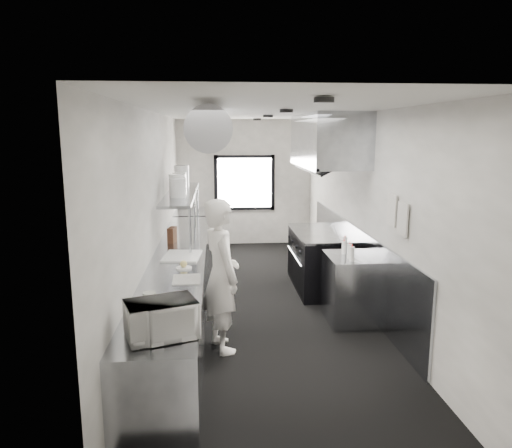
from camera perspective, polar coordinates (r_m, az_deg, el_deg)
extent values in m
cube|color=black|center=(7.27, 0.61, -9.48)|extent=(3.00, 8.00, 0.01)
cube|color=silver|center=(6.82, 0.66, 13.16)|extent=(3.00, 8.00, 0.01)
cube|color=silver|center=(10.86, -1.38, 4.91)|extent=(3.00, 0.02, 2.80)
cube|color=silver|center=(3.07, 7.85, -10.78)|extent=(3.00, 0.02, 2.80)
cube|color=silver|center=(6.93, -11.82, 1.27)|extent=(0.02, 8.00, 2.80)
cube|color=silver|center=(7.20, 12.60, 1.60)|extent=(0.02, 8.00, 2.80)
cube|color=gray|center=(7.65, 11.53, -4.33)|extent=(0.03, 5.50, 1.10)
cylinder|color=#94959C|center=(7.18, -5.33, 11.01)|extent=(0.40, 6.40, 0.40)
cube|color=white|center=(10.82, -1.36, 4.89)|extent=(1.20, 0.03, 1.10)
cube|color=black|center=(10.80, -1.38, 7.94)|extent=(1.36, 0.03, 0.08)
cube|color=black|center=(10.91, -1.36, 1.90)|extent=(1.36, 0.03, 0.08)
cube|color=black|center=(10.82, -4.77, 4.85)|extent=(0.08, 0.03, 1.25)
cube|color=black|center=(10.90, 2.00, 4.93)|extent=(0.08, 0.03, 1.25)
cube|color=gray|center=(7.68, 8.45, 9.81)|extent=(0.80, 2.20, 0.80)
cube|color=gray|center=(7.62, 5.57, 6.93)|extent=(0.05, 2.20, 0.05)
cube|color=black|center=(7.68, 7.80, 7.28)|extent=(0.50, 2.10, 0.28)
cube|color=gray|center=(6.64, -8.99, -7.51)|extent=(0.70, 6.00, 0.90)
cube|color=gray|center=(7.86, -8.82, 3.60)|extent=(0.45, 3.00, 0.04)
cylinder|color=gray|center=(6.52, -7.81, -0.79)|extent=(0.04, 0.04, 0.66)
cylinder|color=gray|center=(7.90, -7.31, 1.26)|extent=(0.04, 0.04, 0.66)
cylinder|color=gray|center=(9.28, -6.95, 2.69)|extent=(0.04, 0.04, 0.66)
cube|color=black|center=(7.95, 7.71, -4.38)|extent=(0.85, 1.60, 0.90)
cube|color=gray|center=(7.84, 7.80, -1.06)|extent=(0.85, 1.60, 0.04)
cube|color=gray|center=(7.87, 4.79, -4.47)|extent=(0.03, 1.55, 0.80)
cylinder|color=gray|center=(7.84, 4.58, -3.77)|extent=(0.03, 1.30, 0.03)
cube|color=gray|center=(6.67, 11.16, -7.48)|extent=(0.65, 0.80, 0.90)
cube|color=gray|center=(10.21, -7.54, -0.97)|extent=(0.70, 1.20, 0.90)
cube|color=beige|center=(6.04, 15.77, 1.63)|extent=(0.02, 0.28, 0.38)
cube|color=beige|center=(5.73, 16.96, 0.57)|extent=(0.02, 0.28, 0.38)
imported|color=white|center=(5.60, -4.14, -6.10)|extent=(0.62, 0.76, 1.79)
imported|color=white|center=(4.00, -11.17, -11.00)|extent=(0.61, 0.53, 0.30)
cylinder|color=#A8AEA0|center=(4.58, -13.47, -9.66)|extent=(0.16, 0.16, 0.09)
cylinder|color=#A8AEA0|center=(4.85, -12.51, -8.44)|extent=(0.16, 0.16, 0.09)
cube|color=white|center=(5.48, -8.22, -6.48)|extent=(0.32, 0.39, 0.01)
cylinder|color=silver|center=(5.91, -8.55, -5.16)|extent=(0.23, 0.23, 0.02)
sphere|color=#E1CF76|center=(5.89, -8.56, -4.69)|extent=(0.08, 0.08, 0.08)
cube|color=silver|center=(6.46, -8.75, -3.76)|extent=(0.52, 0.66, 0.02)
cube|color=#52301C|center=(7.30, -9.90, -1.28)|extent=(0.14, 0.22, 0.22)
cylinder|color=silver|center=(7.23, -9.17, 4.24)|extent=(0.24, 0.24, 0.28)
cylinder|color=silver|center=(7.41, -9.30, 4.58)|extent=(0.30, 0.30, 0.33)
cylinder|color=silver|center=(7.90, -9.04, 4.92)|extent=(0.27, 0.27, 0.31)
cylinder|color=silver|center=(8.41, -8.80, 5.55)|extent=(0.29, 0.29, 0.39)
cylinder|color=silver|center=(6.27, 11.28, -3.50)|extent=(0.06, 0.06, 0.19)
cylinder|color=silver|center=(6.40, 11.02, -3.16)|extent=(0.08, 0.08, 0.19)
cylinder|color=silver|center=(6.51, 11.02, -3.06)|extent=(0.07, 0.07, 0.17)
cylinder|color=silver|center=(6.62, 10.36, -2.74)|extent=(0.06, 0.06, 0.18)
cylinder|color=silver|center=(6.82, 10.48, -2.29)|extent=(0.08, 0.08, 0.19)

